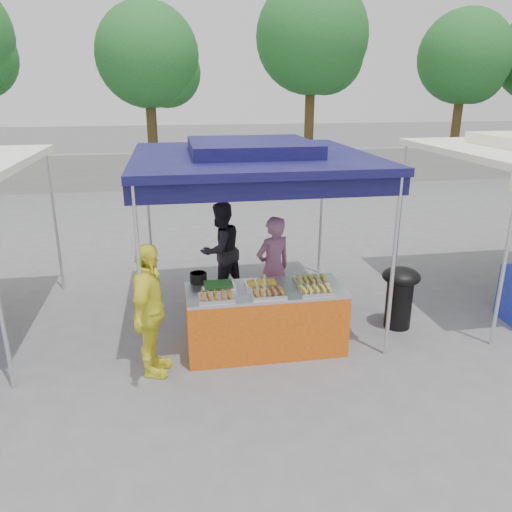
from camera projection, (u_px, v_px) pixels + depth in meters
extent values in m
plane|color=slate|center=(264.00, 345.00, 6.65)|extent=(80.00, 80.00, 0.00)
cube|color=gray|center=(204.00, 170.00, 16.72)|extent=(40.00, 0.25, 1.20)
cylinder|color=silver|center=(141.00, 286.00, 5.58)|extent=(0.05, 0.05, 2.30)
cylinder|color=silver|center=(393.00, 270.00, 6.06)|extent=(0.05, 0.05, 2.30)
cylinder|color=silver|center=(149.00, 219.00, 8.37)|extent=(0.05, 0.05, 2.30)
cylinder|color=silver|center=(321.00, 212.00, 8.85)|extent=(0.05, 0.05, 2.30)
cube|color=#131147|center=(251.00, 157.00, 6.83)|extent=(3.20, 3.20, 0.10)
cube|color=#131147|center=(251.00, 147.00, 6.78)|extent=(1.65, 1.65, 0.18)
cube|color=#131147|center=(273.00, 189.00, 5.48)|extent=(3.20, 0.04, 0.25)
cylinder|color=silver|center=(55.00, 223.00, 8.13)|extent=(0.05, 0.05, 2.30)
cylinder|color=silver|center=(504.00, 263.00, 6.30)|extent=(0.05, 0.05, 2.30)
cylinder|color=silver|center=(400.00, 209.00, 9.09)|extent=(0.05, 0.05, 2.30)
cylinder|color=#47381B|center=(152.00, 126.00, 17.69)|extent=(0.36, 0.36, 3.83)
sphere|color=#226627|center=(147.00, 55.00, 16.93)|extent=(3.50, 3.50, 3.50)
sphere|color=#226627|center=(166.00, 72.00, 17.39)|extent=(2.40, 2.40, 2.40)
cylinder|color=#47381B|center=(309.00, 115.00, 18.85)|extent=(0.36, 0.36, 4.45)
sphere|color=#226627|center=(312.00, 36.00, 17.97)|extent=(4.07, 4.07, 4.07)
sphere|color=#226627|center=(326.00, 56.00, 18.46)|extent=(2.80, 2.80, 2.80)
cylinder|color=#47381B|center=(457.00, 120.00, 20.11)|extent=(0.36, 0.36, 3.90)
sphere|color=#226627|center=(465.00, 57.00, 19.34)|extent=(3.57, 3.57, 3.57)
sphere|color=#226627|center=(474.00, 72.00, 19.80)|extent=(2.45, 2.45, 2.45)
cube|color=#D45813|center=(265.00, 321.00, 6.43)|extent=(2.00, 0.80, 0.81)
cube|color=silver|center=(265.00, 290.00, 6.29)|extent=(2.00, 0.80, 0.04)
cube|color=silver|center=(216.00, 298.00, 5.95)|extent=(0.42, 0.30, 0.05)
cube|color=brown|center=(216.00, 295.00, 5.94)|extent=(0.35, 0.25, 0.02)
cube|color=silver|center=(268.00, 294.00, 6.06)|extent=(0.42, 0.30, 0.05)
cube|color=brown|center=(268.00, 291.00, 6.05)|extent=(0.35, 0.25, 0.02)
cube|color=silver|center=(316.00, 291.00, 6.15)|extent=(0.42, 0.30, 0.05)
cube|color=gold|center=(316.00, 288.00, 6.14)|extent=(0.35, 0.25, 0.02)
cube|color=silver|center=(218.00, 287.00, 6.28)|extent=(0.42, 0.30, 0.05)
cube|color=#226020|center=(218.00, 284.00, 6.27)|extent=(0.35, 0.25, 0.02)
cube|color=silver|center=(261.00, 284.00, 6.35)|extent=(0.42, 0.30, 0.05)
cube|color=yellow|center=(261.00, 282.00, 6.34)|extent=(0.35, 0.25, 0.02)
cube|color=silver|center=(311.00, 281.00, 6.46)|extent=(0.42, 0.30, 0.05)
cube|color=gold|center=(311.00, 279.00, 6.44)|extent=(0.35, 0.25, 0.02)
cylinder|color=black|center=(198.00, 278.00, 6.47)|extent=(0.22, 0.22, 0.13)
cylinder|color=silver|center=(264.00, 292.00, 6.06)|extent=(0.07, 0.07, 0.09)
cylinder|color=black|center=(399.00, 303.00, 7.05)|extent=(0.37, 0.37, 0.71)
ellipsoid|color=black|center=(401.00, 276.00, 6.92)|extent=(0.53, 0.53, 0.24)
cube|color=#1525B2|center=(235.00, 322.00, 7.00)|extent=(0.44, 0.31, 0.27)
cube|color=#1525B2|center=(284.00, 319.00, 7.05)|extent=(0.49, 0.34, 0.29)
cube|color=#1525B2|center=(284.00, 300.00, 6.95)|extent=(0.49, 0.34, 0.29)
imported|color=#976083|center=(273.00, 268.00, 7.20)|extent=(0.66, 0.56, 1.55)
imported|color=black|center=(221.00, 250.00, 7.98)|extent=(0.96, 0.92, 1.56)
imported|color=yellow|center=(150.00, 311.00, 5.75)|extent=(0.60, 1.01, 1.62)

